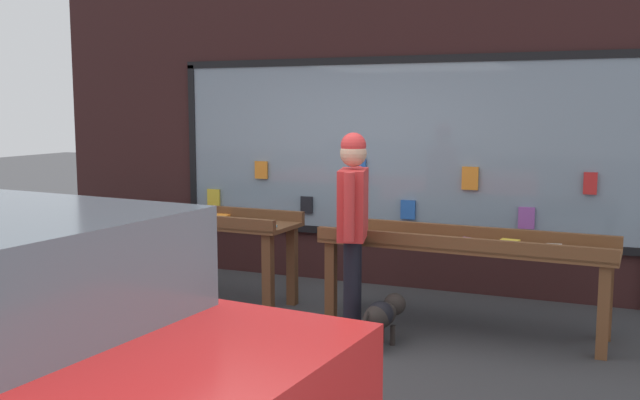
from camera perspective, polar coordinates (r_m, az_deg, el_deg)
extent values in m
plane|color=#38383A|center=(6.04, -4.57, -11.44)|extent=(40.00, 40.00, 0.00)
cube|color=#331919|center=(7.94, 3.20, 5.98)|extent=(7.78, 0.20, 3.51)
cube|color=gray|center=(7.63, 7.40, 4.07)|extent=(5.42, 0.03, 1.87)
cube|color=black|center=(7.64, 7.52, 11.10)|extent=(5.50, 0.06, 0.08)
cube|color=black|center=(7.74, 7.29, -2.86)|extent=(5.50, 0.06, 0.08)
cube|color=black|center=(8.73, -10.09, 4.42)|extent=(0.08, 0.06, 1.87)
cube|color=yellow|center=(8.60, -8.50, 0.12)|extent=(0.16, 0.03, 0.23)
cube|color=orange|center=(8.26, -4.72, 2.41)|extent=(0.16, 0.03, 0.20)
cube|color=black|center=(8.06, -1.08, -0.38)|extent=(0.14, 0.03, 0.19)
cube|color=#2659B2|center=(7.78, 3.15, 2.39)|extent=(0.15, 0.03, 0.26)
cube|color=#2659B2|center=(7.67, 7.05, -0.78)|extent=(0.16, 0.03, 0.20)
cube|color=orange|center=(7.48, 11.92, 1.71)|extent=(0.17, 0.03, 0.24)
cube|color=#994CA5|center=(7.44, 16.19, -1.39)|extent=(0.16, 0.03, 0.22)
cube|color=red|center=(7.36, 20.81, 1.25)|extent=(0.13, 0.03, 0.22)
cube|color=brown|center=(8.04, -18.79, -4.14)|extent=(0.09, 0.09, 0.79)
cube|color=brown|center=(6.68, -4.17, -6.07)|extent=(0.09, 0.09, 0.79)
cube|color=brown|center=(8.40, -16.48, -3.58)|extent=(0.09, 0.09, 0.79)
cube|color=brown|center=(7.10, -2.24, -5.25)|extent=(0.09, 0.09, 0.79)
cube|color=brown|center=(7.42, -11.12, -1.57)|extent=(2.55, 0.77, 0.04)
cube|color=brown|center=(7.18, -12.52, -1.42)|extent=(2.52, 0.18, 0.12)
cube|color=brown|center=(7.65, -9.83, -0.82)|extent=(2.52, 0.18, 0.12)
cube|color=#2659B2|center=(8.25, -16.65, -0.64)|extent=(0.20, 0.26, 0.02)
cube|color=#338C4C|center=(7.95, -14.96, -0.87)|extent=(0.20, 0.25, 0.02)
cube|color=#994CA5|center=(7.75, -13.00, -0.97)|extent=(0.13, 0.20, 0.03)
cube|color=silver|center=(7.48, -10.75, -1.27)|extent=(0.17, 0.25, 0.02)
cube|color=orange|center=(7.36, -7.86, -1.28)|extent=(0.18, 0.21, 0.03)
cube|color=#5999A5|center=(6.98, -6.55, -1.73)|extent=(0.18, 0.22, 0.03)
cube|color=#5999A5|center=(6.67, -4.19, -2.18)|extent=(0.14, 0.20, 0.02)
cube|color=brown|center=(6.54, 0.88, -6.56)|extent=(0.09, 0.09, 0.74)
cube|color=brown|center=(6.01, 21.72, -8.34)|extent=(0.09, 0.09, 0.74)
cube|color=brown|center=(6.99, 2.57, -5.65)|extent=(0.09, 0.09, 0.74)
cube|color=brown|center=(6.50, 21.99, -7.20)|extent=(0.09, 0.09, 0.74)
cube|color=brown|center=(6.33, 11.48, -3.55)|extent=(2.55, 0.78, 0.04)
cube|color=brown|center=(6.03, 10.82, -3.49)|extent=(2.52, 0.18, 0.12)
cube|color=brown|center=(6.60, 12.11, -2.58)|extent=(2.52, 0.18, 0.12)
cube|color=red|center=(6.49, 1.78, -2.82)|extent=(0.18, 0.22, 0.03)
cube|color=silver|center=(6.56, 5.05, -2.79)|extent=(0.18, 0.24, 0.02)
cube|color=#994CA5|center=(6.44, 8.02, -3.03)|extent=(0.16, 0.22, 0.02)
cube|color=#994CA5|center=(6.35, 11.64, -3.21)|extent=(0.19, 0.22, 0.03)
cube|color=yellow|center=(6.34, 14.84, -3.29)|extent=(0.18, 0.21, 0.03)
cube|color=silver|center=(6.27, 18.30, -3.59)|extent=(0.16, 0.23, 0.02)
cube|color=yellow|center=(6.10, 21.24, -4.04)|extent=(0.15, 0.22, 0.02)
cylinder|color=black|center=(6.11, 2.54, -7.11)|extent=(0.14, 0.14, 0.84)
cylinder|color=black|center=(6.27, 2.70, -6.74)|extent=(0.14, 0.14, 0.84)
cube|color=red|center=(6.05, 2.66, -0.33)|extent=(0.32, 0.51, 0.59)
cylinder|color=red|center=(5.76, 2.34, -0.57)|extent=(0.09, 0.09, 0.56)
cylinder|color=red|center=(6.34, 2.95, 0.16)|extent=(0.09, 0.09, 0.56)
sphere|color=tan|center=(6.01, 2.68, 3.74)|extent=(0.23, 0.23, 0.23)
sphere|color=red|center=(6.00, 2.69, 4.39)|extent=(0.22, 0.22, 0.22)
ellipsoid|color=black|center=(5.88, 4.82, -9.21)|extent=(0.29, 0.44, 0.21)
ellipsoid|color=black|center=(5.88, 4.82, -9.12)|extent=(0.27, 0.29, 0.22)
sphere|color=black|center=(6.07, 6.00, -8.28)|extent=(0.19, 0.19, 0.19)
cylinder|color=black|center=(5.68, 3.62, -9.47)|extent=(0.05, 0.10, 0.12)
cylinder|color=black|center=(6.01, 5.83, -10.72)|extent=(0.04, 0.04, 0.17)
cylinder|color=black|center=(6.06, 4.96, -10.56)|extent=(0.04, 0.04, 0.17)
cylinder|color=black|center=(5.81, 4.63, -11.35)|extent=(0.04, 0.04, 0.17)
cylinder|color=black|center=(5.86, 3.74, -11.17)|extent=(0.04, 0.04, 0.17)
cube|color=#193F19|center=(8.27, -22.71, -3.68)|extent=(0.60, 0.36, 0.86)
cube|color=brown|center=(8.27, -22.71, -3.68)|extent=(0.61, 0.13, 0.07)
cube|color=#193F19|center=(8.70, -20.52, -3.06)|extent=(0.60, 0.36, 0.86)
cube|color=brown|center=(8.70, -20.52, -3.06)|extent=(0.61, 0.13, 0.07)
cylinder|color=black|center=(4.22, -4.66, -15.59)|extent=(0.61, 0.24, 0.60)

